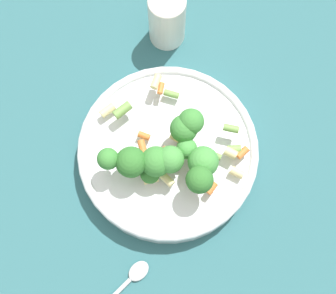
% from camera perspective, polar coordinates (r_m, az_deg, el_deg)
% --- Properties ---
extents(ground_plane, '(3.00, 3.00, 0.00)m').
position_cam_1_polar(ground_plane, '(0.79, 0.00, -1.11)').
color(ground_plane, '#2D6066').
extents(bowl, '(0.29, 0.29, 0.05)m').
position_cam_1_polar(bowl, '(0.77, 0.00, -0.62)').
color(bowl, silver).
rests_on(bowl, ground_plane).
extents(pasta_salad, '(0.18, 0.25, 0.07)m').
position_cam_1_polar(pasta_salad, '(0.70, 0.07, -0.98)').
color(pasta_salad, '#8CB766').
rests_on(pasta_salad, bowl).
extents(cup, '(0.06, 0.06, 0.11)m').
position_cam_1_polar(cup, '(0.83, -0.13, 15.39)').
color(cup, silver).
rests_on(cup, ground_plane).
extents(spoon, '(0.15, 0.09, 0.01)m').
position_cam_1_polar(spoon, '(0.76, -5.33, -16.43)').
color(spoon, silver).
rests_on(spoon, ground_plane).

